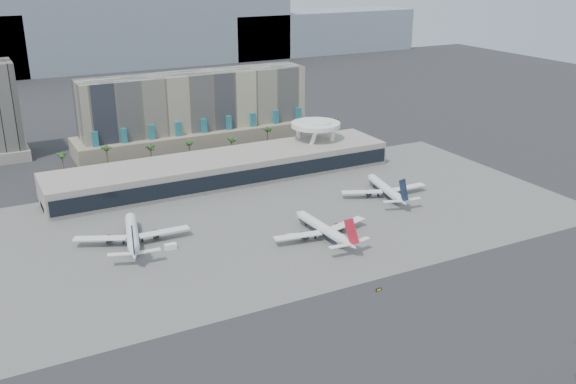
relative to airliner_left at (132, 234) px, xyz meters
name	(u,v)px	position (x,y,z in m)	size (l,w,h in m)	color
ground	(343,272)	(59.04, -57.26, -3.97)	(900.00, 900.00, 0.00)	#232326
apron_pad	(274,218)	(59.04, -2.26, -3.94)	(260.00, 130.00, 0.06)	#5B5B59
mountain_ridge	(108,36)	(86.91, 412.74, 25.92)	(680.00, 60.00, 70.00)	gray
hotel	(197,117)	(69.04, 117.16, 12.84)	(140.00, 30.00, 42.00)	tan
terminal	(224,167)	(59.04, 52.58, 2.55)	(170.00, 32.50, 14.50)	#AEA599
saucer_structure	(316,128)	(114.04, 58.74, 14.48)	(26.00, 26.00, 21.89)	white
palm_row	(211,140)	(66.04, 87.74, 6.53)	(157.80, 2.80, 13.10)	brown
airliner_left	(132,234)	(0.00, 0.00, 0.00)	(43.31, 45.01, 15.74)	white
airliner_centre	(324,229)	(67.69, -28.93, -0.21)	(41.90, 43.21, 14.91)	white
airliner_right	(386,189)	(115.96, -2.74, -0.26)	(40.65, 42.24, 14.73)	white
service_vehicle_a	(171,247)	(11.26, -11.43, -2.88)	(4.44, 2.17, 2.17)	white
service_vehicle_b	(291,236)	(56.11, -23.42, -3.17)	(3.10, 1.77, 1.60)	white
taxiway_sign	(379,290)	(62.30, -73.96, -3.48)	(2.18, 0.41, 0.99)	black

